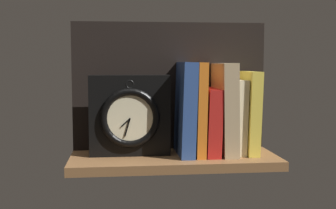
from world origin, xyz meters
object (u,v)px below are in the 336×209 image
book_yellow_seinlanguage (249,112)px  book_orange_pandolfini (198,109)px  book_tan_shortstories (225,109)px  book_red_requiem (210,121)px  book_cream_twain (238,117)px  book_blue_modern (186,109)px  framed_clock (130,116)px

book_yellow_seinlanguage → book_orange_pandolfini: bearing=180.0°
book_orange_pandolfini → book_yellow_seinlanguage: 14.86cm
book_orange_pandolfini → book_yellow_seinlanguage: size_ratio=1.11×
book_yellow_seinlanguage → book_tan_shortstories: bearing=180.0°
book_red_requiem → book_cream_twain: size_ratio=0.89×
book_orange_pandolfini → book_yellow_seinlanguage: book_orange_pandolfini is taller
book_blue_modern → book_tan_shortstories: book_blue_modern is taller
book_tan_shortstories → book_cream_twain: bearing=-0.0°
book_cream_twain → framed_clock: (-30.58, 0.21, 0.63)cm
book_yellow_seinlanguage → book_red_requiem: bearing=180.0°
book_tan_shortstories → book_yellow_seinlanguage: 7.14cm
book_orange_pandolfini → book_tan_shortstories: bearing=0.0°
book_orange_pandolfini → framed_clock: (-19.06, 0.21, -1.81)cm
framed_clock → book_tan_shortstories: bearing=-0.5°
book_orange_pandolfini → book_tan_shortstories: size_ratio=1.01×
book_tan_shortstories → book_yellow_seinlanguage: bearing=0.0°
book_blue_modern → book_yellow_seinlanguage: bearing=0.0°
book_blue_modern → book_tan_shortstories: size_ratio=1.01×
book_red_requiem → book_cream_twain: 8.13cm
book_cream_twain → book_yellow_seinlanguage: bearing=0.0°
book_tan_shortstories → book_orange_pandolfini: bearing=180.0°
book_cream_twain → book_red_requiem: bearing=180.0°
book_orange_pandolfini → book_yellow_seinlanguage: bearing=0.0°
framed_clock → book_blue_modern: bearing=-0.8°
book_blue_modern → book_tan_shortstories: (11.23, 0.00, -0.14)cm
book_tan_shortstories → book_cream_twain: (3.77, -0.00, -2.33)cm
framed_clock → book_red_requiem: bearing=-0.5°
book_yellow_seinlanguage → framed_clock: size_ratio=1.04×
book_yellow_seinlanguage → framed_clock: bearing=179.6°
book_orange_pandolfini → book_red_requiem: (3.48, 0.00, -3.63)cm
book_red_requiem → book_cream_twain: bearing=-0.0°
book_tan_shortstories → framed_clock: (-26.82, 0.21, -1.70)cm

